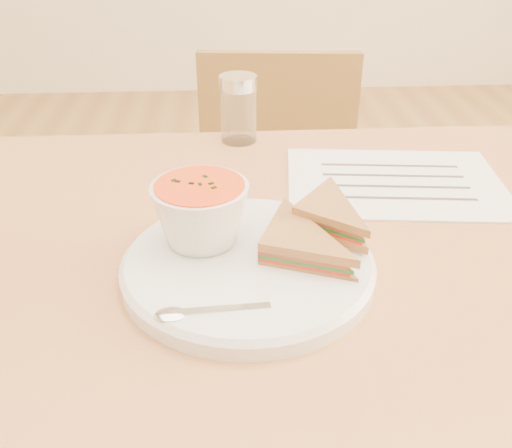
{
  "coord_description": "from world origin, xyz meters",
  "views": [
    {
      "loc": [
        -0.12,
        -0.58,
        1.11
      ],
      "look_at": [
        -0.09,
        -0.05,
        0.8
      ],
      "focal_mm": 40.0,
      "sensor_mm": 36.0,
      "label": 1
    }
  ],
  "objects_px": {
    "dining_table": "(312,442)",
    "soup_bowl": "(201,216)",
    "plate": "(248,267)",
    "condiment_shaker": "(239,109)",
    "chair_far": "(276,250)"
  },
  "relations": [
    {
      "from": "chair_far",
      "to": "condiment_shaker",
      "type": "height_order",
      "value": "condiment_shaker"
    },
    {
      "from": "soup_bowl",
      "to": "condiment_shaker",
      "type": "relative_size",
      "value": 0.98
    },
    {
      "from": "dining_table",
      "to": "soup_bowl",
      "type": "relative_size",
      "value": 9.37
    },
    {
      "from": "plate",
      "to": "dining_table",
      "type": "bearing_deg",
      "value": 35.16
    },
    {
      "from": "dining_table",
      "to": "soup_bowl",
      "type": "distance_m",
      "value": 0.45
    },
    {
      "from": "dining_table",
      "to": "chair_far",
      "type": "relative_size",
      "value": 1.24
    },
    {
      "from": "dining_table",
      "to": "plate",
      "type": "xyz_separation_m",
      "value": [
        -0.1,
        -0.07,
        0.38
      ]
    },
    {
      "from": "chair_far",
      "to": "plate",
      "type": "xyz_separation_m",
      "value": [
        -0.09,
        -0.57,
        0.35
      ]
    },
    {
      "from": "dining_table",
      "to": "chair_far",
      "type": "xyz_separation_m",
      "value": [
        -0.01,
        0.5,
        0.03
      ]
    },
    {
      "from": "plate",
      "to": "soup_bowl",
      "type": "distance_m",
      "value": 0.08
    },
    {
      "from": "dining_table",
      "to": "plate",
      "type": "relative_size",
      "value": 3.64
    },
    {
      "from": "condiment_shaker",
      "to": "dining_table",
      "type": "bearing_deg",
      "value": -72.8
    },
    {
      "from": "chair_far",
      "to": "plate",
      "type": "bearing_deg",
      "value": 85.99
    },
    {
      "from": "plate",
      "to": "chair_far",
      "type": "bearing_deg",
      "value": 81.0
    },
    {
      "from": "chair_far",
      "to": "soup_bowl",
      "type": "xyz_separation_m",
      "value": [
        -0.14,
        -0.53,
        0.4
      ]
    }
  ]
}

